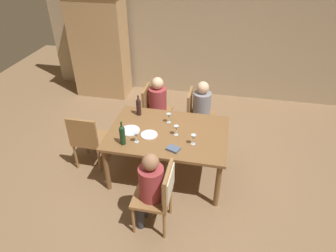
{
  "coord_description": "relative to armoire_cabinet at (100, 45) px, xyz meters",
  "views": [
    {
      "loc": [
        0.68,
        -3.34,
        3.14
      ],
      "look_at": [
        0.0,
        0.0,
        0.85
      ],
      "focal_mm": 31.78,
      "sensor_mm": 36.0,
      "label": 1
    }
  ],
  "objects": [
    {
      "name": "wine_glass_centre",
      "position": [
        1.89,
        -2.08,
        -0.24
      ],
      "size": [
        0.07,
        0.07,
        0.15
      ],
      "color": "silver",
      "rests_on": "dining_table"
    },
    {
      "name": "dinner_plate_host",
      "position": [
        1.4,
        -2.41,
        -0.34
      ],
      "size": [
        0.27,
        0.27,
        0.01
      ],
      "primitive_type": "cylinder",
      "color": "white",
      "rests_on": "dining_table"
    },
    {
      "name": "chair_far_left",
      "position": [
        1.47,
        -1.37,
        -0.56
      ],
      "size": [
        0.44,
        0.44,
        0.92
      ],
      "rotation": [
        0.0,
        0.0,
        -1.57
      ],
      "color": "olive",
      "rests_on": "ground_plane"
    },
    {
      "name": "chair_far_right",
      "position": [
        2.22,
        -1.37,
        -0.56
      ],
      "size": [
        0.44,
        0.44,
        0.92
      ],
      "rotation": [
        0.0,
        0.0,
        -1.57
      ],
      "color": "olive",
      "rests_on": "ground_plane"
    },
    {
      "name": "person_man_guest",
      "position": [
        1.9,
        -3.28,
        -0.46
      ],
      "size": [
        0.34,
        0.29,
        1.1
      ],
      "rotation": [
        0.0,
        0.0,
        1.57
      ],
      "color": "#33333D",
      "rests_on": "ground_plane"
    },
    {
      "name": "ground_plane",
      "position": [
        1.93,
        -2.33,
        -1.1
      ],
      "size": [
        10.0,
        10.0,
        0.0
      ],
      "primitive_type": "plane",
      "color": "#846647"
    },
    {
      "name": "chair_near",
      "position": [
        2.05,
        -3.28,
        -0.5
      ],
      "size": [
        0.46,
        0.44,
        0.92
      ],
      "rotation": [
        0.0,
        0.0,
        1.57
      ],
      "color": "olive",
      "rests_on": "ground_plane"
    },
    {
      "name": "chair_left_end",
      "position": [
        0.72,
        -2.41,
        -0.56
      ],
      "size": [
        0.44,
        0.44,
        0.92
      ],
      "color": "olive",
      "rests_on": "ground_plane"
    },
    {
      "name": "wine_bottle_dark_red",
      "position": [
        1.4,
        -1.96,
        -0.2
      ],
      "size": [
        0.07,
        0.07,
        0.33
      ],
      "color": "black",
      "rests_on": "dining_table"
    },
    {
      "name": "person_woman_host",
      "position": [
        2.33,
        -1.37,
        -0.45
      ],
      "size": [
        0.34,
        0.3,
        1.11
      ],
      "rotation": [
        0.0,
        0.0,
        -1.57
      ],
      "color": "#33333D",
      "rests_on": "ground_plane"
    },
    {
      "name": "rear_room_partition",
      "position": [
        1.93,
        0.45,
        0.25
      ],
      "size": [
        6.4,
        0.12,
        2.7
      ],
      "primitive_type": "cube",
      "color": "tan",
      "rests_on": "ground_plane"
    },
    {
      "name": "wine_glass_far",
      "position": [
        2.31,
        -2.53,
        -0.24
      ],
      "size": [
        0.07,
        0.07,
        0.15
      ],
      "color": "silver",
      "rests_on": "dining_table"
    },
    {
      "name": "dinner_plate_guest_left",
      "position": [
        1.69,
        -2.46,
        -0.34
      ],
      "size": [
        0.23,
        0.23,
        0.01
      ],
      "primitive_type": "cylinder",
      "color": "white",
      "rests_on": "dining_table"
    },
    {
      "name": "wine_glass_near_right",
      "position": [
        1.57,
        -2.64,
        -0.24
      ],
      "size": [
        0.07,
        0.07,
        0.15
      ],
      "color": "silver",
      "rests_on": "dining_table"
    },
    {
      "name": "handbag",
      "position": [
        0.72,
        -1.98,
        -0.99
      ],
      "size": [
        0.29,
        0.14,
        0.22
      ],
      "primitive_type": "cube",
      "rotation": [
        0.0,
        0.0,
        -0.06
      ],
      "color": "brown",
      "rests_on": "ground_plane"
    },
    {
      "name": "dining_table",
      "position": [
        1.93,
        -2.33,
        -0.42
      ],
      "size": [
        1.66,
        1.15,
        0.75
      ],
      "color": "brown",
      "rests_on": "ground_plane"
    },
    {
      "name": "armoire_cabinet",
      "position": [
        0.0,
        0.0,
        0.0
      ],
      "size": [
        1.18,
        0.62,
        2.18
      ],
      "color": "tan",
      "rests_on": "ground_plane"
    },
    {
      "name": "folded_napkin",
      "position": [
        2.08,
        -2.7,
        -0.33
      ],
      "size": [
        0.19,
        0.17,
        0.03
      ],
      "primitive_type": "cube",
      "rotation": [
        0.0,
        0.0,
        -0.37
      ],
      "color": "#4C5B75",
      "rests_on": "dining_table"
    },
    {
      "name": "wine_glass_near_left",
      "position": [
        2.05,
        -2.37,
        -0.24
      ],
      "size": [
        0.07,
        0.07,
        0.15
      ],
      "color": "silver",
      "rests_on": "dining_table"
    },
    {
      "name": "wine_bottle_tall_green",
      "position": [
        1.4,
        -2.71,
        -0.2
      ],
      "size": [
        0.08,
        0.08,
        0.34
      ],
      "color": "#19381E",
      "rests_on": "dining_table"
    },
    {
      "name": "person_man_bearded",
      "position": [
        1.58,
        -1.37,
        -0.45
      ],
      "size": [
        0.34,
        0.3,
        1.12
      ],
      "rotation": [
        0.0,
        0.0,
        -1.57
      ],
      "color": "#33333D",
      "rests_on": "ground_plane"
    }
  ]
}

